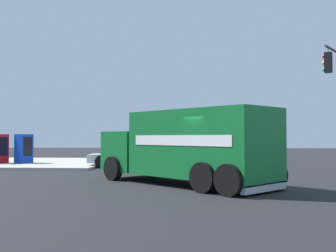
{
  "coord_description": "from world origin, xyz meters",
  "views": [
    {
      "loc": [
        -14.0,
        0.82,
        1.82
      ],
      "look_at": [
        0.57,
        1.88,
        2.23
      ],
      "focal_mm": 41.75,
      "sensor_mm": 36.0,
      "label": 1
    }
  ],
  "objects_px": {
    "sedan_white": "(241,155)",
    "delivery_truck": "(187,146)",
    "vending_machine_blue": "(24,149)",
    "pickup_silver": "(132,155)"
  },
  "relations": [
    {
      "from": "pickup_silver",
      "to": "vending_machine_blue",
      "type": "height_order",
      "value": "vending_machine_blue"
    },
    {
      "from": "pickup_silver",
      "to": "vending_machine_blue",
      "type": "distance_m",
      "value": 7.25
    },
    {
      "from": "delivery_truck",
      "to": "vending_machine_blue",
      "type": "bearing_deg",
      "value": 48.81
    },
    {
      "from": "sedan_white",
      "to": "delivery_truck",
      "type": "bearing_deg",
      "value": 164.05
    },
    {
      "from": "delivery_truck",
      "to": "pickup_silver",
      "type": "distance_m",
      "value": 9.15
    },
    {
      "from": "delivery_truck",
      "to": "pickup_silver",
      "type": "height_order",
      "value": "delivery_truck"
    },
    {
      "from": "sedan_white",
      "to": "vending_machine_blue",
      "type": "xyz_separation_m",
      "value": [
        -2.23,
        14.01,
        0.44
      ]
    },
    {
      "from": "vending_machine_blue",
      "to": "sedan_white",
      "type": "bearing_deg",
      "value": -80.96
    },
    {
      "from": "vending_machine_blue",
      "to": "pickup_silver",
      "type": "bearing_deg",
      "value": -97.47
    },
    {
      "from": "delivery_truck",
      "to": "sedan_white",
      "type": "bearing_deg",
      "value": -15.95
    }
  ]
}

